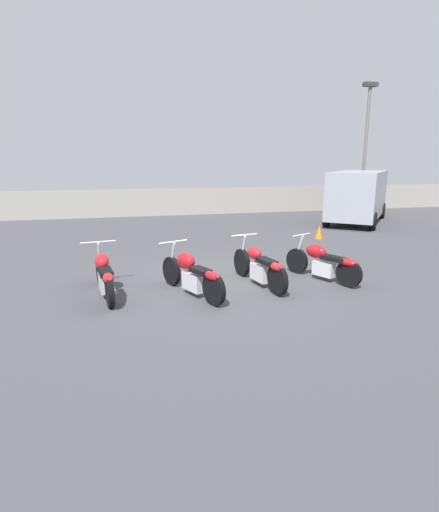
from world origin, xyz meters
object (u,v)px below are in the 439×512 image
at_px(parked_van, 358,194).
at_px(motorcycle_slot_1, 192,274).
at_px(traffic_cone_near, 319,232).
at_px(motorcycle_slot_0, 104,275).
at_px(light_pole_left, 366,136).
at_px(motorcycle_slot_2, 260,267).
at_px(motorcycle_slot_3, 323,262).

bearing_deg(parked_van, motorcycle_slot_1, -97.38).
bearing_deg(traffic_cone_near, motorcycle_slot_1, -137.96).
distance_m(motorcycle_slot_0, parked_van, 12.87).
distance_m(light_pole_left, motorcycle_slot_2, 15.05).
height_order(light_pole_left, motorcycle_slot_3, light_pole_left).
relative_size(motorcycle_slot_1, motorcycle_slot_2, 0.96).
xyz_separation_m(motorcycle_slot_1, motorcycle_slot_2, (1.54, 0.27, -0.02)).
distance_m(light_pole_left, motorcycle_slot_1, 16.26).
distance_m(light_pole_left, motorcycle_slot_3, 14.10).
bearing_deg(light_pole_left, motorcycle_slot_1, -134.68).
bearing_deg(parked_van, light_pole_left, 95.27).
relative_size(light_pole_left, traffic_cone_near, 13.48).
xyz_separation_m(motorcycle_slot_2, traffic_cone_near, (3.81, 4.56, -0.18)).
xyz_separation_m(light_pole_left, parked_van, (-2.44, -3.44, -2.66)).
relative_size(motorcycle_slot_3, parked_van, 0.38).
height_order(motorcycle_slot_3, traffic_cone_near, motorcycle_slot_3).
distance_m(motorcycle_slot_1, traffic_cone_near, 7.20).
distance_m(motorcycle_slot_2, traffic_cone_near, 5.94).
relative_size(motorcycle_slot_2, motorcycle_slot_3, 1.14).
relative_size(motorcycle_slot_1, motorcycle_slot_3, 1.09).
height_order(motorcycle_slot_0, traffic_cone_near, motorcycle_slot_0).
bearing_deg(motorcycle_slot_2, motorcycle_slot_1, 179.29).
height_order(motorcycle_slot_0, parked_van, parked_van).
relative_size(light_pole_left, motorcycle_slot_3, 3.40).
height_order(motorcycle_slot_1, parked_van, parked_van).
bearing_deg(motorcycle_slot_0, motorcycle_slot_1, -21.47).
distance_m(motorcycle_slot_1, motorcycle_slot_3, 3.08).
xyz_separation_m(motorcycle_slot_0, motorcycle_slot_3, (4.78, -0.08, -0.01)).
bearing_deg(motorcycle_slot_3, parked_van, 28.43).
bearing_deg(motorcycle_slot_1, motorcycle_slot_2, -12.77).
bearing_deg(motorcycle_slot_2, motorcycle_slot_0, 167.41).
bearing_deg(traffic_cone_near, motorcycle_slot_3, -116.76).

